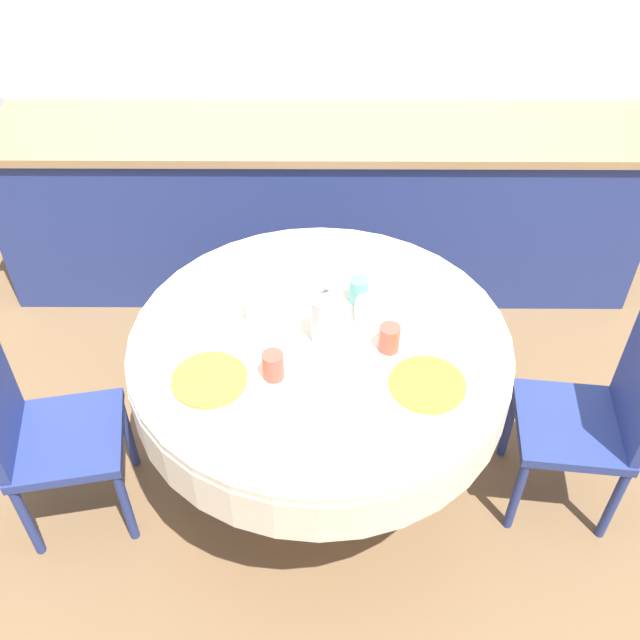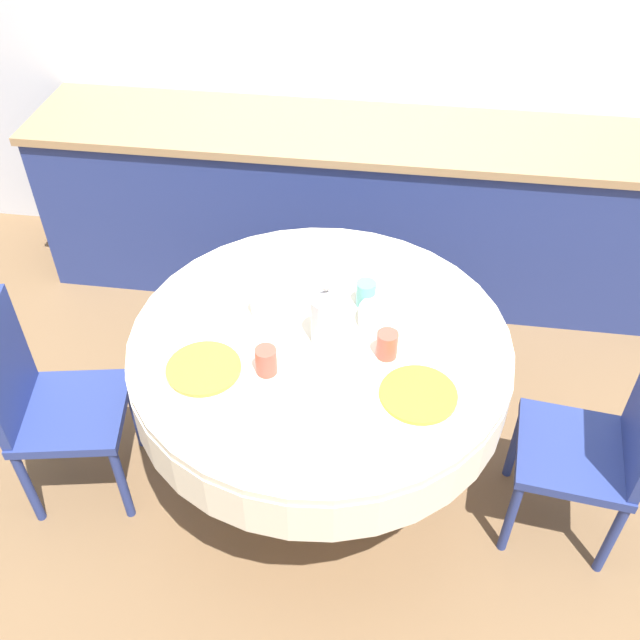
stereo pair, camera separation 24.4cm
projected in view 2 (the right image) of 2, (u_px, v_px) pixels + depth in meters
ground_plane at (320, 469)px, 3.01m from camera, size 12.00×12.00×0.00m
wall_back at (369, 16)px, 3.38m from camera, size 7.00×0.05×2.60m
kitchen_counter at (356, 207)px, 3.70m from camera, size 3.24×0.64×0.89m
dining_table at (320, 362)px, 2.58m from camera, size 1.35×1.35×0.77m
chair_left at (602, 443)px, 2.49m from camera, size 0.44×0.44×0.90m
chair_right at (46, 400)px, 2.64m from camera, size 0.47×0.47×0.90m
plate_near_left at (204, 368)px, 2.37m from camera, size 0.25×0.25×0.01m
cup_near_left at (266, 361)px, 2.34m from camera, size 0.07×0.07×0.10m
plate_near_right at (418, 394)px, 2.28m from camera, size 0.25×0.25×0.01m
cup_near_right at (387, 345)px, 2.39m from camera, size 0.07×0.07×0.10m
plate_far_left at (250, 278)px, 2.73m from camera, size 0.25×0.25×0.01m
cup_far_left at (261, 304)px, 2.55m from camera, size 0.07×0.07×0.10m
plate_far_right at (425, 304)px, 2.62m from camera, size 0.25×0.25×0.01m
cup_far_right at (366, 294)px, 2.59m from camera, size 0.07×0.07×0.10m
coffee_carafe at (326, 316)px, 2.41m from camera, size 0.10×0.10×0.26m
fruit_bowl at (385, 317)px, 2.53m from camera, size 0.19×0.19×0.06m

